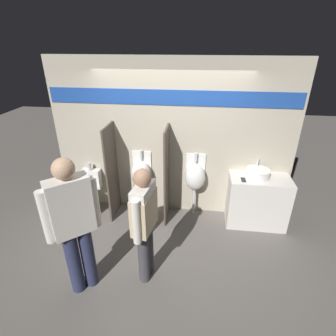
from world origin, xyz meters
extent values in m
plane|color=#5B5651|center=(0.00, 0.00, 0.00)|extent=(16.00, 16.00, 0.00)
cube|color=#B2A893|center=(0.00, 0.60, 1.35)|extent=(4.09, 0.06, 2.70)
cube|color=#1E479E|center=(0.00, 0.56, 2.09)|extent=(4.00, 0.01, 0.24)
cube|color=silver|center=(1.50, 0.32, 0.44)|extent=(0.98, 0.51, 0.89)
cylinder|color=white|center=(1.45, 0.37, 0.95)|extent=(0.38, 0.38, 0.13)
cylinder|color=silver|center=(1.45, 0.50, 1.09)|extent=(0.03, 0.03, 0.14)
cube|color=#232328|center=(1.21, 0.21, 0.89)|extent=(0.07, 0.14, 0.01)
cube|color=#4C4238|center=(-0.99, 0.29, 0.84)|extent=(0.03, 0.56, 1.68)
cube|color=#4C4238|center=(-0.04, 0.29, 0.84)|extent=(0.03, 0.56, 1.68)
cylinder|color=silver|center=(-0.51, 0.43, 0.27)|extent=(0.04, 0.04, 0.55)
ellipsoid|color=white|center=(-0.51, 0.43, 0.77)|extent=(0.35, 0.26, 0.49)
cube|color=white|center=(-0.51, 0.56, 0.85)|extent=(0.33, 0.02, 0.61)
cylinder|color=silver|center=(-0.51, 0.52, 1.11)|extent=(0.06, 0.06, 0.16)
cylinder|color=silver|center=(0.44, 0.43, 0.27)|extent=(0.04, 0.04, 0.55)
ellipsoid|color=white|center=(0.44, 0.43, 0.77)|extent=(0.35, 0.26, 0.49)
cube|color=white|center=(0.44, 0.56, 0.85)|extent=(0.33, 0.02, 0.61)
cylinder|color=silver|center=(0.44, 0.52, 1.11)|extent=(0.06, 0.06, 0.16)
cylinder|color=white|center=(-1.47, 0.21, 0.20)|extent=(0.37, 0.37, 0.41)
torus|color=white|center=(-1.47, 0.21, 0.42)|extent=(0.38, 0.38, 0.04)
cube|color=white|center=(-1.47, 0.48, 0.59)|extent=(0.34, 0.16, 0.36)
cylinder|color=silver|center=(-1.47, 0.46, 0.85)|extent=(0.06, 0.06, 0.14)
cylinder|color=#3D3D42|center=(-0.15, -1.11, 0.39)|extent=(0.15, 0.15, 0.78)
cylinder|color=#3D3D42|center=(-0.13, -0.96, 0.39)|extent=(0.15, 0.15, 0.78)
cube|color=silver|center=(-0.14, -1.04, 1.10)|extent=(0.24, 0.43, 0.62)
cube|color=#C6B289|center=(-0.14, -1.04, 1.05)|extent=(0.27, 0.46, 0.50)
cylinder|color=silver|center=(-0.18, -1.27, 1.06)|extent=(0.10, 0.10, 0.57)
cylinder|color=silver|center=(-0.10, -0.81, 1.06)|extent=(0.10, 0.10, 0.57)
sphere|color=#A87A5B|center=(-0.14, -1.04, 1.51)|extent=(0.21, 0.21, 0.21)
cylinder|color=#282D4C|center=(-0.97, -1.37, 0.44)|extent=(0.17, 0.17, 0.89)
cylinder|color=#282D4C|center=(-0.84, -1.25, 0.44)|extent=(0.17, 0.17, 0.89)
cube|color=silver|center=(-0.90, -1.31, 1.24)|extent=(0.48, 0.46, 0.70)
cylinder|color=silver|center=(-1.10, -1.48, 1.20)|extent=(0.11, 0.11, 0.65)
cylinder|color=silver|center=(-0.70, -1.14, 1.20)|extent=(0.11, 0.11, 0.65)
sphere|color=tan|center=(-0.90, -1.31, 1.71)|extent=(0.24, 0.24, 0.24)
camera|label=1|loc=(0.47, -3.57, 2.92)|focal=28.00mm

